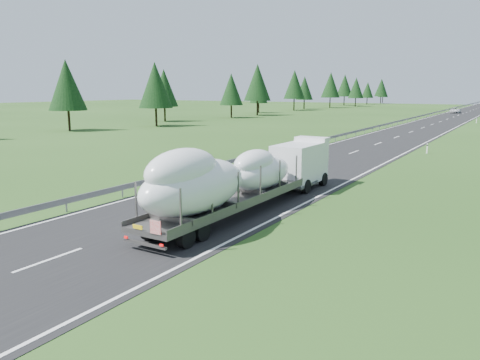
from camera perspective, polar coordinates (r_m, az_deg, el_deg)
The scene contains 6 objects.
ground at distance 25.28m, azimuth -5.64°, elevation -3.54°, with size 400.00×400.00×0.00m, color #234416.
road_surface at distance 120.54m, azimuth 24.61°, elevation 7.01°, with size 10.00×400.00×0.02m, color black.
guardrail at distance 121.22m, azimuth 22.13°, elevation 7.49°, with size 0.10×400.00×0.76m.
tree_line_left at distance 132.84m, azimuth 4.90°, elevation 11.23°, with size 14.76×247.26×12.41m.
boat_truck at distance 23.84m, azimuth -0.03°, elevation 0.55°, with size 2.78×17.04×3.89m.
distant_van at distance 140.13m, azimuth 24.77°, elevation 7.71°, with size 2.40×5.21×1.45m, color silver.
Camera 1 is at (14.85, -19.46, 6.32)m, focal length 35.00 mm.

